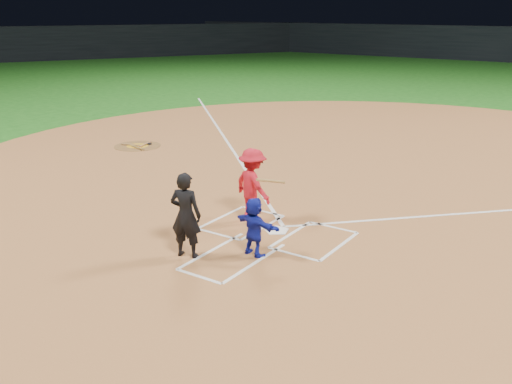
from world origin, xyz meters
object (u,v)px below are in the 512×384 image
Objects in this scene: home_plate at (277,230)px; batter_at_plate at (253,185)px; on_deck_circle at (138,146)px; catcher at (254,227)px; umpire at (186,215)px.

batter_at_plate is at bearing -15.44° from home_plate.
catcher is at bearing -32.00° from on_deck_circle.
umpire is at bearing -89.64° from batter_at_plate.
batter_at_plate is (7.85, -4.01, 0.88)m from on_deck_circle.
home_plate is 0.48× the size of catcher.
catcher is 1.97m from batter_at_plate.
batter_at_plate is (-0.02, 2.42, -0.01)m from umpire.
home_plate is 9.65m from on_deck_circle.
umpire is 2.42m from batter_at_plate.
umpire reaches higher than on_deck_circle.
batter_at_plate is (-1.12, 1.59, 0.27)m from catcher.
catcher reaches higher than home_plate.
home_plate is at bearing -125.61° from umpire.
umpire is at bearing -39.26° from on_deck_circle.
batter_at_plate is (-0.81, 0.23, 0.88)m from home_plate.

